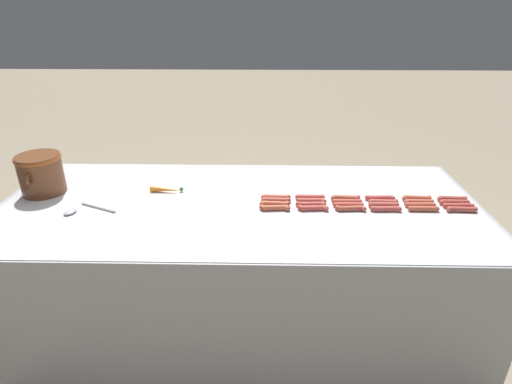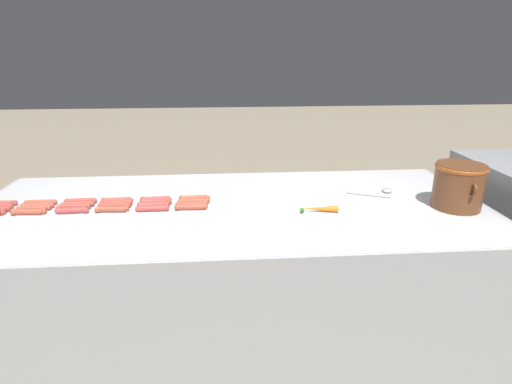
% 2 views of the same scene
% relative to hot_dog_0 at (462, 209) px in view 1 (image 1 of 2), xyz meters
% --- Properties ---
extents(ground_plane, '(20.00, 20.00, 0.00)m').
position_rel_hot_dog_0_xyz_m(ground_plane, '(0.07, 1.11, -0.91)').
color(ground_plane, gray).
extents(griddle_counter, '(1.09, 2.49, 0.90)m').
position_rel_hot_dog_0_xyz_m(griddle_counter, '(0.07, 1.11, -0.46)').
color(griddle_counter, '#ADAFB5').
rests_on(griddle_counter, ground_plane).
extents(hot_dog_0, '(0.03, 0.16, 0.03)m').
position_rel_hot_dog_0_xyz_m(hot_dog_0, '(0.00, 0.00, 0.00)').
color(hot_dog_0, '#B1493F').
rests_on(hot_dog_0, griddle_counter).
extents(hot_dog_1, '(0.03, 0.16, 0.03)m').
position_rel_hot_dog_0_xyz_m(hot_dog_1, '(0.00, 0.19, 0.00)').
color(hot_dog_1, '#B7533A').
rests_on(hot_dog_1, griddle_counter).
extents(hot_dog_2, '(0.03, 0.16, 0.03)m').
position_rel_hot_dog_0_xyz_m(hot_dog_2, '(-0.00, 0.38, 0.00)').
color(hot_dog_2, '#B34841').
rests_on(hot_dog_2, griddle_counter).
extents(hot_dog_3, '(0.04, 0.16, 0.03)m').
position_rel_hot_dog_0_xyz_m(hot_dog_3, '(-0.00, 0.55, 0.00)').
color(hot_dog_3, '#AE4C3C').
rests_on(hot_dog_3, griddle_counter).
extents(hot_dog_4, '(0.04, 0.16, 0.03)m').
position_rel_hot_dog_0_xyz_m(hot_dog_4, '(-0.00, 0.74, 0.00)').
color(hot_dog_4, '#B8493D').
rests_on(hot_dog_4, griddle_counter).
extents(hot_dog_5, '(0.04, 0.16, 0.03)m').
position_rel_hot_dog_0_xyz_m(hot_dog_5, '(-0.00, 0.93, 0.00)').
color(hot_dog_5, '#B75338').
rests_on(hot_dog_5, griddle_counter).
extents(hot_dog_6, '(0.03, 0.16, 0.03)m').
position_rel_hot_dog_0_xyz_m(hot_dog_6, '(0.04, 0.00, 0.00)').
color(hot_dog_6, '#B4473D').
rests_on(hot_dog_6, griddle_counter).
extents(hot_dog_7, '(0.03, 0.16, 0.03)m').
position_rel_hot_dog_0_xyz_m(hot_dog_7, '(0.04, 0.19, 0.00)').
color(hot_dog_7, '#B7523D').
rests_on(hot_dog_7, griddle_counter).
extents(hot_dog_8, '(0.03, 0.16, 0.03)m').
position_rel_hot_dog_0_xyz_m(hot_dog_8, '(0.04, 0.38, 0.00)').
color(hot_dog_8, '#AB4B3D').
rests_on(hot_dog_8, griddle_counter).
extents(hot_dog_9, '(0.03, 0.16, 0.03)m').
position_rel_hot_dog_0_xyz_m(hot_dog_9, '(0.04, 0.56, 0.00)').
color(hot_dog_9, '#B94838').
rests_on(hot_dog_9, griddle_counter).
extents(hot_dog_10, '(0.03, 0.16, 0.03)m').
position_rel_hot_dog_0_xyz_m(hot_dog_10, '(0.04, 0.75, 0.00)').
color(hot_dog_10, '#AB4740').
rests_on(hot_dog_10, griddle_counter).
extents(hot_dog_11, '(0.04, 0.16, 0.03)m').
position_rel_hot_dog_0_xyz_m(hot_dog_11, '(0.04, 0.93, 0.00)').
color(hot_dog_11, '#B35438').
rests_on(hot_dog_11, griddle_counter).
extents(hot_dog_12, '(0.03, 0.16, 0.03)m').
position_rel_hot_dog_0_xyz_m(hot_dog_12, '(0.08, 0.01, 0.00)').
color(hot_dog_12, '#B1463C').
rests_on(hot_dog_12, griddle_counter).
extents(hot_dog_13, '(0.03, 0.16, 0.03)m').
position_rel_hot_dog_0_xyz_m(hot_dog_13, '(0.08, 0.19, 0.00)').
color(hot_dog_13, '#B35340').
rests_on(hot_dog_13, griddle_counter).
extents(hot_dog_14, '(0.03, 0.16, 0.03)m').
position_rel_hot_dog_0_xyz_m(hot_dog_14, '(0.08, 0.37, 0.00)').
color(hot_dog_14, '#AE483F').
rests_on(hot_dog_14, griddle_counter).
extents(hot_dog_15, '(0.03, 0.16, 0.03)m').
position_rel_hot_dog_0_xyz_m(hot_dog_15, '(0.08, 0.56, 0.00)').
color(hot_dog_15, '#AE473C').
rests_on(hot_dog_15, griddle_counter).
extents(hot_dog_16, '(0.03, 0.16, 0.03)m').
position_rel_hot_dog_0_xyz_m(hot_dog_16, '(0.08, 0.74, 0.00)').
color(hot_dog_16, '#B24A41').
rests_on(hot_dog_16, griddle_counter).
extents(hot_dog_17, '(0.03, 0.16, 0.03)m').
position_rel_hot_dog_0_xyz_m(hot_dog_17, '(0.08, 0.92, 0.00)').
color(hot_dog_17, '#AE493C').
rests_on(hot_dog_17, griddle_counter).
extents(hot_dog_18, '(0.04, 0.16, 0.03)m').
position_rel_hot_dog_0_xyz_m(hot_dog_18, '(0.12, -0.00, 0.00)').
color(hot_dog_18, '#AB453A').
rests_on(hot_dog_18, griddle_counter).
extents(hot_dog_19, '(0.04, 0.16, 0.03)m').
position_rel_hot_dog_0_xyz_m(hot_dog_19, '(0.12, 0.18, 0.00)').
color(hot_dog_19, '#B94F39').
rests_on(hot_dog_19, griddle_counter).
extents(hot_dog_20, '(0.03, 0.16, 0.03)m').
position_rel_hot_dog_0_xyz_m(hot_dog_20, '(0.12, 0.38, 0.00)').
color(hot_dog_20, '#B44541').
rests_on(hot_dog_20, griddle_counter).
extents(hot_dog_21, '(0.04, 0.16, 0.03)m').
position_rel_hot_dog_0_xyz_m(hot_dog_21, '(0.12, 0.56, 0.00)').
color(hot_dog_21, '#AD5138').
rests_on(hot_dog_21, griddle_counter).
extents(hot_dog_22, '(0.03, 0.16, 0.03)m').
position_rel_hot_dog_0_xyz_m(hot_dog_22, '(0.12, 0.74, 0.00)').
color(hot_dog_22, '#B84740').
rests_on(hot_dog_22, griddle_counter).
extents(hot_dog_23, '(0.03, 0.16, 0.03)m').
position_rel_hot_dog_0_xyz_m(hot_dog_23, '(0.12, 0.92, 0.00)').
color(hot_dog_23, '#B74E38').
rests_on(hot_dog_23, griddle_counter).
extents(bean_pot, '(0.29, 0.23, 0.21)m').
position_rel_hot_dog_0_xyz_m(bean_pot, '(0.19, 2.19, 0.10)').
color(bean_pot, brown).
rests_on(bean_pot, griddle_counter).
extents(serving_spoon, '(0.15, 0.26, 0.02)m').
position_rel_hot_dog_0_xyz_m(serving_spoon, '(-0.04, 1.90, -0.01)').
color(serving_spoon, '#B7B7BC').
rests_on(serving_spoon, griddle_counter).
extents(carrot, '(0.05, 0.18, 0.03)m').
position_rel_hot_dog_0_xyz_m(carrot, '(0.19, 1.52, 0.00)').
color(carrot, orange).
rests_on(carrot, griddle_counter).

